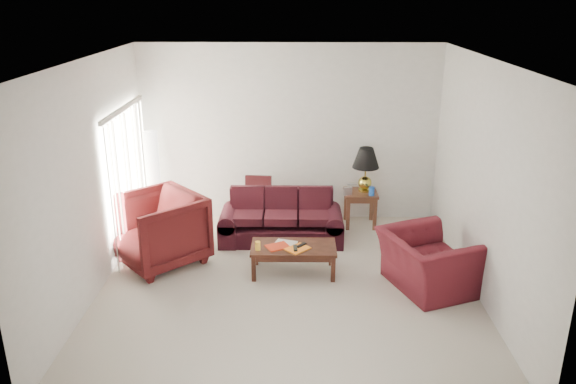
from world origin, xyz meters
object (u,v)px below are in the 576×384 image
(sofa, at_px, (281,217))
(armchair_left, at_px, (158,230))
(armchair_right, at_px, (427,262))
(end_table, at_px, (360,208))
(floor_lamp, at_px, (153,179))
(coffee_table, at_px, (293,259))

(sofa, relative_size, armchair_left, 1.68)
(sofa, relative_size, armchair_right, 1.67)
(end_table, bearing_deg, floor_lamp, -178.38)
(coffee_table, bearing_deg, floor_lamp, 135.58)
(sofa, height_order, floor_lamp, floor_lamp)
(coffee_table, bearing_deg, end_table, 48.72)
(sofa, distance_m, coffee_table, 1.13)
(end_table, xyz_separation_m, floor_lamp, (-3.45, -0.10, 0.54))
(floor_lamp, relative_size, coffee_table, 1.40)
(armchair_right, bearing_deg, floor_lamp, 41.69)
(sofa, xyz_separation_m, armchair_left, (-1.75, -0.81, 0.13))
(armchair_left, bearing_deg, sofa, 72.37)
(floor_lamp, height_order, coffee_table, floor_lamp)
(sofa, bearing_deg, armchair_left, -150.75)
(floor_lamp, bearing_deg, end_table, 1.62)
(end_table, bearing_deg, sofa, -153.12)
(floor_lamp, xyz_separation_m, coffee_table, (2.33, -1.67, -0.62))
(sofa, relative_size, floor_lamp, 1.17)
(coffee_table, bearing_deg, sofa, 91.61)
(armchair_left, bearing_deg, end_table, 73.33)
(end_table, bearing_deg, armchair_left, -154.37)
(end_table, distance_m, coffee_table, 2.09)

